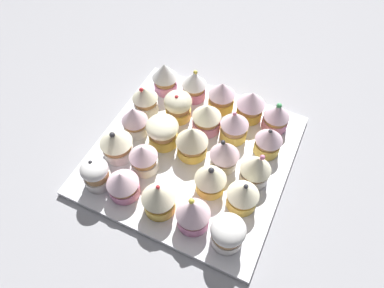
# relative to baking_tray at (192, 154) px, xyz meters

# --- Properties ---
(ground_plane) EXTENTS (1.80, 1.80, 0.03)m
(ground_plane) POSITION_rel_baking_tray_xyz_m (0.00, 0.00, -0.02)
(ground_plane) COLOR #9E9EA3
(baking_tray) EXTENTS (0.39, 0.39, 0.01)m
(baking_tray) POSITION_rel_baking_tray_xyz_m (0.00, 0.00, 0.00)
(baking_tray) COLOR silver
(baking_tray) RESTS_ON ground_plane
(cupcake_0) EXTENTS (0.06, 0.06, 0.08)m
(cupcake_0) POSITION_rel_baking_tray_xyz_m (-0.14, -0.13, 0.05)
(cupcake_0) COLOR pink
(cupcake_0) RESTS_ON baking_tray
(cupcake_1) EXTENTS (0.06, 0.06, 0.07)m
(cupcake_1) POSITION_rel_baking_tray_xyz_m (-0.06, -0.14, 0.04)
(cupcake_1) COLOR white
(cupcake_1) RESTS_ON baking_tray
(cupcake_2) EXTENTS (0.06, 0.06, 0.07)m
(cupcake_2) POSITION_rel_baking_tray_xyz_m (-0.00, -0.13, 0.04)
(cupcake_2) COLOR white
(cupcake_2) RESTS_ON baking_tray
(cupcake_3) EXTENTS (0.07, 0.07, 0.07)m
(cupcake_3) POSITION_rel_baking_tray_xyz_m (0.07, -0.14, 0.04)
(cupcake_3) COLOR white
(cupcake_3) RESTS_ON baking_tray
(cupcake_4) EXTENTS (0.05, 0.05, 0.07)m
(cupcake_4) POSITION_rel_baking_tray_xyz_m (0.14, -0.13, 0.04)
(cupcake_4) COLOR white
(cupcake_4) RESTS_ON baking_tray
(cupcake_5) EXTENTS (0.06, 0.06, 0.08)m
(cupcake_5) POSITION_rel_baking_tray_xyz_m (-0.15, -0.06, 0.04)
(cupcake_5) COLOR pink
(cupcake_5) RESTS_ON baking_tray
(cupcake_6) EXTENTS (0.06, 0.06, 0.07)m
(cupcake_6) POSITION_rel_baking_tray_xyz_m (-0.08, -0.07, 0.04)
(cupcake_6) COLOR #EFC651
(cupcake_6) RESTS_ON baking_tray
(cupcake_7) EXTENTS (0.07, 0.07, 0.07)m
(cupcake_7) POSITION_rel_baking_tray_xyz_m (-0.00, -0.07, 0.04)
(cupcake_7) COLOR #EFC651
(cupcake_7) RESTS_ON baking_tray
(cupcake_8) EXTENTS (0.06, 0.06, 0.07)m
(cupcake_8) POSITION_rel_baking_tray_xyz_m (0.07, -0.07, 0.04)
(cupcake_8) COLOR white
(cupcake_8) RESTS_ON baking_tray
(cupcake_9) EXTENTS (0.06, 0.06, 0.07)m
(cupcake_9) POSITION_rel_baking_tray_xyz_m (0.14, -0.08, 0.04)
(cupcake_9) COLOR pink
(cupcake_9) RESTS_ON baking_tray
(cupcake_10) EXTENTS (0.06, 0.06, 0.07)m
(cupcake_10) POSITION_rel_baking_tray_xyz_m (-0.14, 0.01, 0.04)
(cupcake_10) COLOR #EFC651
(cupcake_10) RESTS_ON baking_tray
(cupcake_11) EXTENTS (0.06, 0.06, 0.07)m
(cupcake_11) POSITION_rel_baking_tray_xyz_m (-0.07, 0.00, 0.04)
(cupcake_11) COLOR pink
(cupcake_11) RESTS_ON baking_tray
(cupcake_12) EXTENTS (0.07, 0.07, 0.08)m
(cupcake_12) POSITION_rel_baking_tray_xyz_m (0.00, -0.00, 0.05)
(cupcake_12) COLOR #EFC651
(cupcake_12) RESTS_ON baking_tray
(cupcake_13) EXTENTS (0.06, 0.06, 0.08)m
(cupcake_13) POSITION_rel_baking_tray_xyz_m (0.14, -0.00, 0.05)
(cupcake_13) COLOR #EFC651
(cupcake_13) RESTS_ON baking_tray
(cupcake_14) EXTENTS (0.06, 0.06, 0.07)m
(cupcake_14) POSITION_rel_baking_tray_xyz_m (-0.14, 0.07, 0.05)
(cupcake_14) COLOR #EFC651
(cupcake_14) RESTS_ON baking_tray
(cupcake_15) EXTENTS (0.06, 0.06, 0.08)m
(cupcake_15) POSITION_rel_baking_tray_xyz_m (-0.08, 0.06, 0.04)
(cupcake_15) COLOR #EFC651
(cupcake_15) RESTS_ON baking_tray
(cupcake_16) EXTENTS (0.06, 0.06, 0.08)m
(cupcake_16) POSITION_rel_baking_tray_xyz_m (-0.00, 0.07, 0.05)
(cupcake_16) COLOR white
(cupcake_16) RESTS_ON baking_tray
(cupcake_17) EXTENTS (0.06, 0.06, 0.08)m
(cupcake_17) POSITION_rel_baking_tray_xyz_m (0.06, 0.07, 0.04)
(cupcake_17) COLOR #EFC651
(cupcake_17) RESTS_ON baking_tray
(cupcake_18) EXTENTS (0.06, 0.06, 0.08)m
(cupcake_18) POSITION_rel_baking_tray_xyz_m (0.14, 0.07, 0.05)
(cupcake_18) COLOR pink
(cupcake_18) RESTS_ON baking_tray
(cupcake_19) EXTENTS (0.06, 0.06, 0.07)m
(cupcake_19) POSITION_rel_baking_tray_xyz_m (-0.14, 0.13, 0.04)
(cupcake_19) COLOR pink
(cupcake_19) RESTS_ON baking_tray
(cupcake_20) EXTENTS (0.06, 0.06, 0.07)m
(cupcake_20) POSITION_rel_baking_tray_xyz_m (-0.07, 0.14, 0.04)
(cupcake_20) COLOR #EFC651
(cupcake_20) RESTS_ON baking_tray
(cupcake_21) EXTENTS (0.06, 0.06, 0.08)m
(cupcake_21) POSITION_rel_baking_tray_xyz_m (0.01, 0.14, 0.04)
(cupcake_21) COLOR white
(cupcake_21) RESTS_ON baking_tray
(cupcake_22) EXTENTS (0.06, 0.06, 0.07)m
(cupcake_22) POSITION_rel_baking_tray_xyz_m (0.07, 0.13, 0.04)
(cupcake_22) COLOR #EFC651
(cupcake_22) RESTS_ON baking_tray
(cupcake_23) EXTENTS (0.06, 0.06, 0.07)m
(cupcake_23) POSITION_rel_baking_tray_xyz_m (0.15, 0.14, 0.04)
(cupcake_23) COLOR white
(cupcake_23) RESTS_ON baking_tray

